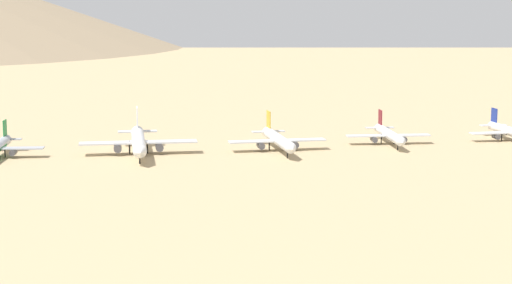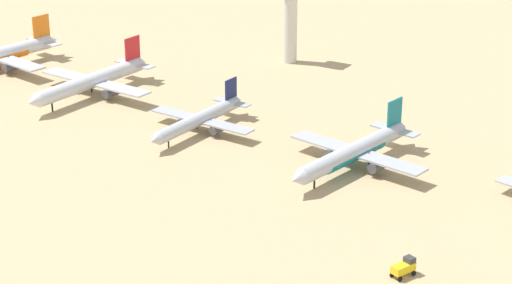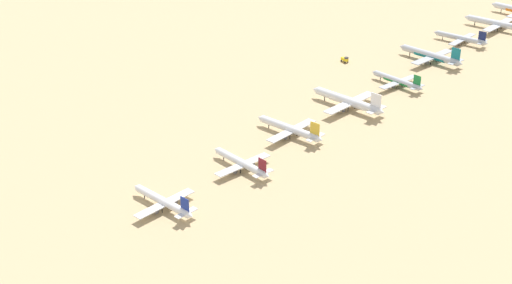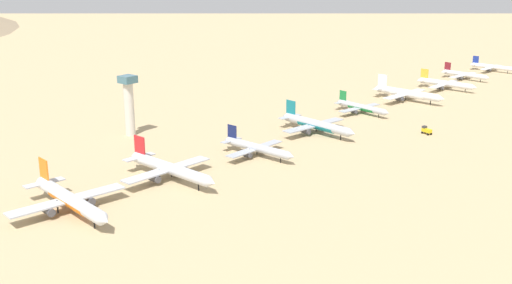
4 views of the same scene
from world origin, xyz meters
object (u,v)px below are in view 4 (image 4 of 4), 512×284
object	(u,v)px
parked_jet_1	(169,168)
service_truck	(426,130)
parked_jet_5	(407,93)
parked_jet_8	(492,67)
control_tower	(129,102)
parked_jet_4	(361,107)
parked_jet_2	(257,148)
parked_jet_6	(445,84)
parked_jet_0	(69,199)
parked_jet_3	(316,125)
parked_jet_7	(464,75)

from	to	relation	value
parked_jet_1	service_truck	xyz separation A→B (m)	(52.10, 127.31, -2.85)
parked_jet_5	parked_jet_8	bearing A→B (deg)	87.20
parked_jet_5	parked_jet_8	world-z (taller)	parked_jet_5
service_truck	control_tower	distance (m)	148.76
parked_jet_4	parked_jet_8	size ratio (longest dim) A/B	1.02
parked_jet_2	parked_jet_4	size ratio (longest dim) A/B	1.07
parked_jet_6	control_tower	size ratio (longest dim) A/B	1.42
parked_jet_0	parked_jet_3	bearing A→B (deg)	85.39
parked_jet_1	parked_jet_4	distance (m)	144.87
parked_jet_6	parked_jet_8	size ratio (longest dim) A/B	1.14
service_truck	parked_jet_5	bearing A→B (deg)	122.47
parked_jet_4	control_tower	xyz separation A→B (m)	(-68.08, -110.91, 13.08)
parked_jet_7	parked_jet_8	xyz separation A→B (m)	(4.56, 47.06, -0.10)
parked_jet_2	parked_jet_8	distance (m)	284.29
parked_jet_1	parked_jet_8	distance (m)	330.29
parked_jet_6	control_tower	world-z (taller)	control_tower
parked_jet_7	control_tower	distance (m)	260.61
parked_jet_0	parked_jet_2	bearing A→B (deg)	83.02
parked_jet_3	parked_jet_6	size ratio (longest dim) A/B	1.14
parked_jet_5	service_truck	world-z (taller)	parked_jet_5
parked_jet_0	parked_jet_1	distance (m)	44.46
parked_jet_5	parked_jet_2	bearing A→B (deg)	-91.30
parked_jet_4	parked_jet_8	distance (m)	185.46
parked_jet_8	parked_jet_6	bearing A→B (deg)	-90.97
parked_jet_2	parked_jet_8	size ratio (longest dim) A/B	1.09
parked_jet_0	parked_jet_7	xyz separation A→B (m)	(16.54, 327.09, -1.27)
parked_jet_1	service_truck	size ratio (longest dim) A/B	8.94
parked_jet_1	parked_jet_7	bearing A→B (deg)	87.27
control_tower	parked_jet_2	bearing A→B (deg)	9.50
parked_jet_7	service_truck	distance (m)	160.16
parked_jet_2	parked_jet_8	world-z (taller)	parked_jet_2
parked_jet_7	parked_jet_8	size ratio (longest dim) A/B	1.02
parked_jet_7	service_truck	bearing A→B (deg)	-76.05
parked_jet_2	parked_jet_7	xyz separation A→B (m)	(5.52, 237.05, -0.24)
parked_jet_2	parked_jet_4	distance (m)	99.12
parked_jet_5	parked_jet_7	xyz separation A→B (m)	(2.21, 91.31, -1.02)
parked_jet_7	parked_jet_5	bearing A→B (deg)	-91.38
parked_jet_2	control_tower	distance (m)	72.80
parked_jet_3	parked_jet_5	xyz separation A→B (m)	(3.21, 97.72, 0.07)
parked_jet_3	parked_jet_7	size ratio (longest dim) A/B	1.27
parked_jet_4	parked_jet_8	xyz separation A→B (m)	(12.68, 185.02, -0.04)
parked_jet_3	parked_jet_4	bearing A→B (deg)	93.03
parked_jet_1	parked_jet_5	distance (m)	191.76
parked_jet_1	parked_jet_7	xyz separation A→B (m)	(13.50, 282.73, -1.19)
parked_jet_5	control_tower	world-z (taller)	control_tower
parked_jet_0	parked_jet_5	size ratio (longest dim) A/B	1.05
parked_jet_2	parked_jet_7	bearing A→B (deg)	88.67
parked_jet_5	parked_jet_6	xyz separation A→B (m)	(5.24, 47.99, -0.61)
parked_jet_0	service_truck	xyz separation A→B (m)	(55.14, 171.66, -2.92)
parked_jet_2	parked_jet_5	size ratio (longest dim) A/B	0.83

